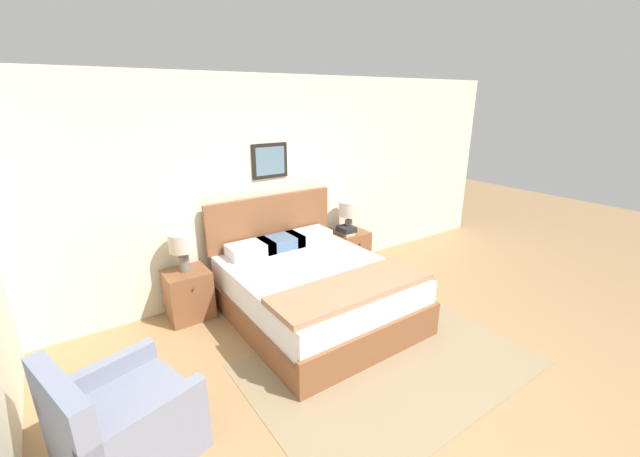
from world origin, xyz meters
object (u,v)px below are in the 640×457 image
(bed, at_px, (314,289))
(armchair, at_px, (122,424))
(table_lamp_by_door, at_px, (349,211))
(table_lamp_near_window, at_px, (182,245))
(nightstand_by_door, at_px, (350,250))
(nightstand_near_window, at_px, (188,294))

(bed, height_order, armchair, bed)
(bed, height_order, table_lamp_by_door, bed)
(table_lamp_near_window, bearing_deg, armchair, -120.38)
(bed, distance_m, nightstand_by_door, 1.39)
(armchair, height_order, nightstand_near_window, armchair)
(nightstand_near_window, xyz_separation_m, table_lamp_near_window, (0.00, 0.03, 0.58))
(nightstand_by_door, height_order, table_lamp_by_door, table_lamp_by_door)
(armchair, relative_size, nightstand_by_door, 1.73)
(bed, xyz_separation_m, table_lamp_by_door, (1.13, 0.80, 0.53))
(nightstand_near_window, bearing_deg, table_lamp_near_window, 84.01)
(table_lamp_by_door, bearing_deg, bed, -144.60)
(nightstand_near_window, relative_size, table_lamp_near_window, 1.27)
(nightstand_near_window, bearing_deg, nightstand_by_door, 0.00)
(bed, bearing_deg, table_lamp_by_door, 35.40)
(armchair, xyz_separation_m, table_lamp_near_window, (0.93, 1.59, 0.57))
(nightstand_by_door, xyz_separation_m, table_lamp_near_window, (-2.29, 0.03, 0.58))
(armchair, bearing_deg, nightstand_by_door, 100.12)
(nightstand_near_window, relative_size, nightstand_by_door, 1.00)
(bed, distance_m, nightstand_near_window, 1.39)
(armchair, distance_m, table_lamp_by_door, 3.62)
(armchair, relative_size, table_lamp_by_door, 2.19)
(nightstand_by_door, bearing_deg, nightstand_near_window, 180.00)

